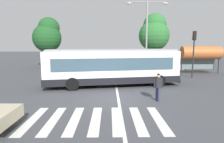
{
  "coord_description": "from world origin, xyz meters",
  "views": [
    {
      "loc": [
        -0.19,
        -11.56,
        3.46
      ],
      "look_at": [
        0.01,
        3.48,
        1.3
      ],
      "focal_mm": 30.44,
      "sensor_mm": 36.0,
      "label": 1
    }
  ],
  "objects": [
    {
      "name": "parked_car_silver",
      "position": [
        -0.05,
        13.05,
        0.77
      ],
      "size": [
        1.89,
        4.51,
        1.35
      ],
      "color": "black",
      "rests_on": "ground_plane"
    },
    {
      "name": "parked_car_red",
      "position": [
        5.57,
        13.45,
        0.77
      ],
      "size": [
        1.88,
        4.5,
        1.35
      ],
      "color": "black",
      "rests_on": "ground_plane"
    },
    {
      "name": "city_transit_bus",
      "position": [
        0.05,
        4.14,
        1.59
      ],
      "size": [
        11.33,
        4.33,
        3.06
      ],
      "color": "black",
      "rests_on": "ground_plane"
    },
    {
      "name": "parked_car_champagne",
      "position": [
        2.81,
        13.28,
        0.77
      ],
      "size": [
        2.01,
        4.57,
        1.35
      ],
      "color": "black",
      "rests_on": "ground_plane"
    },
    {
      "name": "background_tree_left",
      "position": [
        -9.4,
        17.28,
        4.82
      ],
      "size": [
        4.21,
        4.21,
        7.45
      ],
      "color": "brown",
      "rests_on": "ground_plane"
    },
    {
      "name": "ground_plane",
      "position": [
        0.0,
        0.0,
        0.0
      ],
      "size": [
        160.0,
        160.0,
        0.0
      ],
      "primitive_type": "plane",
      "color": "#424449"
    },
    {
      "name": "crosswalk_painted_stripes",
      "position": [
        -0.83,
        -3.18,
        0.0
      ],
      "size": [
        6.3,
        3.36,
        0.01
      ],
      "color": "silver",
      "rests_on": "ground_plane"
    },
    {
      "name": "bus_stop_shelter",
      "position": [
        10.63,
        10.82,
        2.42
      ],
      "size": [
        4.57,
        1.54,
        3.25
      ],
      "color": "#28282B",
      "rests_on": "ground_plane"
    },
    {
      "name": "background_tree_right",
      "position": [
        7.36,
        20.85,
        5.43
      ],
      "size": [
        5.11,
        5.11,
        8.62
      ],
      "color": "brown",
      "rests_on": "ground_plane"
    },
    {
      "name": "pedestrian_crossing_street",
      "position": [
        2.77,
        -0.31,
        0.97
      ],
      "size": [
        0.56,
        0.42,
        1.72
      ],
      "color": "#333856",
      "rests_on": "ground_plane"
    },
    {
      "name": "parked_car_white",
      "position": [
        -2.65,
        13.02,
        0.77
      ],
      "size": [
        2.01,
        4.57,
        1.35
      ],
      "color": "black",
      "rests_on": "ground_plane"
    },
    {
      "name": "traffic_light_far_corner",
      "position": [
        8.43,
        7.84,
        3.2
      ],
      "size": [
        0.33,
        0.32,
        4.78
      ],
      "color": "#28282B",
      "rests_on": "ground_plane"
    },
    {
      "name": "lane_center_line",
      "position": [
        0.37,
        2.0,
        0.0
      ],
      "size": [
        0.16,
        24.0,
        0.01
      ],
      "primitive_type": "cube",
      "color": "silver",
      "rests_on": "ground_plane"
    },
    {
      "name": "twin_arm_street_lamp",
      "position": [
        4.04,
        10.24,
        5.13
      ],
      "size": [
        4.68,
        0.32,
        8.22
      ],
      "color": "#939399",
      "rests_on": "ground_plane"
    },
    {
      "name": "parked_car_charcoal",
      "position": [
        -5.23,
        13.45,
        0.77
      ],
      "size": [
        1.96,
        4.55,
        1.35
      ],
      "color": "black",
      "rests_on": "ground_plane"
    }
  ]
}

